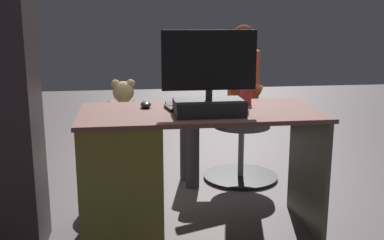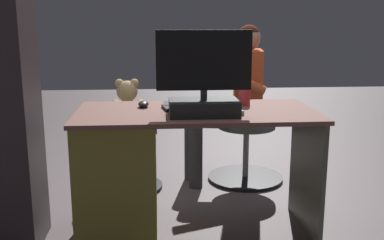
{
  "view_description": "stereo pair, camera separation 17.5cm",
  "coord_description": "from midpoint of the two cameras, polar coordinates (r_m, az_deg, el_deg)",
  "views": [
    {
      "loc": [
        0.39,
        2.95,
        1.25
      ],
      "look_at": [
        0.0,
        0.09,
        0.6
      ],
      "focal_mm": 43.71,
      "sensor_mm": 36.0,
      "label": 1
    },
    {
      "loc": [
        0.21,
        2.96,
        1.25
      ],
      "look_at": [
        0.0,
        0.09,
        0.6
      ],
      "focal_mm": 43.71,
      "sensor_mm": 36.0,
      "label": 2
    }
  ],
  "objects": [
    {
      "name": "office_chair_teddy",
      "position": [
        3.41,
        -9.61,
        -3.84
      ],
      "size": [
        0.48,
        0.48,
        0.47
      ],
      "color": "black",
      "rests_on": "ground_plane"
    },
    {
      "name": "notebook_binder",
      "position": [
        2.58,
        1.26,
        1.35
      ],
      "size": [
        0.29,
        0.35,
        0.02
      ],
      "primitive_type": "cube",
      "rotation": [
        0.0,
        0.0,
        0.27
      ],
      "color": "beige",
      "rests_on": "desk"
    },
    {
      "name": "visitor_chair",
      "position": [
        3.61,
        4.64,
        -3.21
      ],
      "size": [
        0.58,
        0.58,
        0.47
      ],
      "color": "black",
      "rests_on": "ground_plane"
    },
    {
      "name": "ground_plane",
      "position": [
        3.22,
        -1.8,
        -10.08
      ],
      "size": [
        10.0,
        10.0,
        0.0
      ],
      "primitive_type": "plane",
      "color": "#615457"
    },
    {
      "name": "teddy_bear",
      "position": [
        3.34,
        -9.81,
        1.8
      ],
      "size": [
        0.23,
        0.23,
        0.34
      ],
      "color": "#D6B37C",
      "rests_on": "office_chair_teddy"
    },
    {
      "name": "person",
      "position": [
        3.48,
        3.23,
        3.41
      ],
      "size": [
        0.59,
        0.52,
        1.18
      ],
      "color": "#DE5C2F",
      "rests_on": "ground_plane"
    },
    {
      "name": "desk",
      "position": [
        2.67,
        -8.41,
        -6.23
      ],
      "size": [
        1.33,
        0.64,
        0.73
      ],
      "color": "brown",
      "rests_on": "ground_plane"
    },
    {
      "name": "cup",
      "position": [
        2.77,
        4.79,
        2.86
      ],
      "size": [
        0.07,
        0.07,
        0.1
      ],
      "primitive_type": "cylinder",
      "color": "red",
      "rests_on": "desk"
    },
    {
      "name": "monitor",
      "position": [
        2.46,
        0.04,
        3.72
      ],
      "size": [
        0.5,
        0.23,
        0.45
      ],
      "color": "#242625",
      "rests_on": "desk"
    },
    {
      "name": "keyboard",
      "position": [
        2.73,
        -0.62,
        1.96
      ],
      "size": [
        0.42,
        0.14,
        0.02
      ],
      "primitive_type": "cube",
      "color": "black",
      "rests_on": "desk"
    },
    {
      "name": "tv_remote",
      "position": [
        2.62,
        -4.5,
        1.43
      ],
      "size": [
        0.07,
        0.16,
        0.02
      ],
      "primitive_type": "cube",
      "rotation": [
        0.0,
        0.0,
        0.17
      ],
      "color": "black",
      "rests_on": "desk"
    },
    {
      "name": "computer_mouse",
      "position": [
        2.7,
        -7.53,
        1.87
      ],
      "size": [
        0.06,
        0.1,
        0.04
      ],
      "primitive_type": "ellipsoid",
      "color": "#272525",
      "rests_on": "desk"
    }
  ]
}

